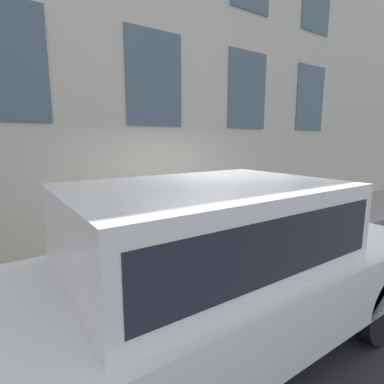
% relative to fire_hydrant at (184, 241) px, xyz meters
% --- Properties ---
extents(ground_plane, '(80.00, 80.00, 0.00)m').
position_rel_fire_hydrant_xyz_m(ground_plane, '(-0.65, -0.35, -0.51)').
color(ground_plane, '#2D2D30').
extents(sidewalk, '(2.25, 60.00, 0.14)m').
position_rel_fire_hydrant_xyz_m(sidewalk, '(0.47, -0.35, -0.43)').
color(sidewalk, gray).
rests_on(sidewalk, ground_plane).
extents(building_facade, '(0.33, 40.00, 7.32)m').
position_rel_fire_hydrant_xyz_m(building_facade, '(1.75, -0.35, 3.16)').
color(building_facade, beige).
rests_on(building_facade, ground_plane).
extents(fire_hydrant, '(0.35, 0.46, 0.71)m').
position_rel_fire_hydrant_xyz_m(fire_hydrant, '(0.00, 0.00, 0.00)').
color(fire_hydrant, red).
rests_on(fire_hydrant, sidewalk).
extents(person, '(0.33, 0.22, 1.36)m').
position_rel_fire_hydrant_xyz_m(person, '(0.27, -0.53, 0.45)').
color(person, navy).
rests_on(person, sidewalk).
extents(parked_car_white_near, '(1.99, 5.37, 1.76)m').
position_rel_fire_hydrant_xyz_m(parked_car_white_near, '(-1.82, 0.90, 0.47)').
color(parked_car_white_near, black).
rests_on(parked_car_white_near, ground_plane).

